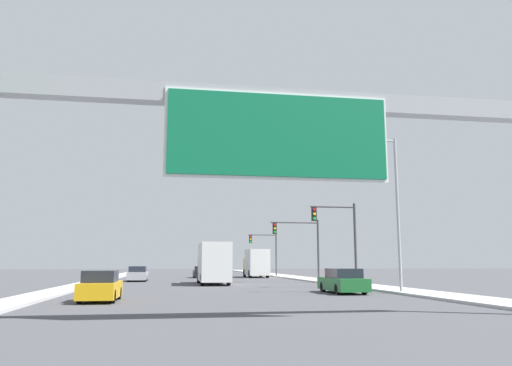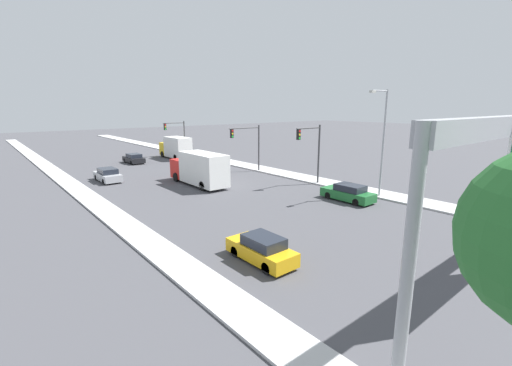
# 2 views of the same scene
# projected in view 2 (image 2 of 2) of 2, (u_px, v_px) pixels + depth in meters

# --- Properties ---
(sidewalk_right) EXTENTS (3.00, 120.00, 0.15)m
(sidewalk_right) POSITION_uv_depth(u_px,v_px,m) (215.00, 159.00, 54.59)
(sidewalk_right) COLOR #B9B9B9
(sidewalk_right) RESTS_ON ground
(median_strip_left) EXTENTS (2.00, 120.00, 0.15)m
(median_strip_left) POSITION_uv_depth(u_px,v_px,m) (60.00, 177.00, 40.88)
(median_strip_left) COLOR #B9B9B9
(median_strip_left) RESTS_ON ground
(car_near_left) EXTENTS (1.71, 4.27, 1.51)m
(car_near_left) POSITION_uv_depth(u_px,v_px,m) (262.00, 249.00, 18.55)
(car_near_left) COLOR gold
(car_near_left) RESTS_ON ground
(car_far_right) EXTENTS (1.87, 4.74, 1.51)m
(car_far_right) POSITION_uv_depth(u_px,v_px,m) (108.00, 175.00, 38.64)
(car_far_right) COLOR #A5A8AD
(car_far_right) RESTS_ON ground
(car_mid_left) EXTENTS (1.88, 4.79, 1.52)m
(car_mid_left) POSITION_uv_depth(u_px,v_px,m) (348.00, 193.00, 30.59)
(car_mid_left) COLOR #1E662D
(car_mid_left) RESTS_ON ground
(car_mid_right) EXTENTS (1.90, 4.47, 1.42)m
(car_mid_right) POSITION_uv_depth(u_px,v_px,m) (134.00, 159.00, 51.10)
(car_mid_right) COLOR black
(car_mid_right) RESTS_ON ground
(truck_box_primary) EXTENTS (2.47, 7.12, 3.51)m
(truck_box_primary) POSITION_uv_depth(u_px,v_px,m) (176.00, 148.00, 55.30)
(truck_box_primary) COLOR yellow
(truck_box_primary) RESTS_ON ground
(truck_box_secondary) EXTENTS (2.46, 8.67, 3.55)m
(truck_box_secondary) POSITION_uv_depth(u_px,v_px,m) (200.00, 169.00, 36.45)
(truck_box_secondary) COLOR red
(truck_box_secondary) RESTS_ON ground
(traffic_light_near_intersection) EXTENTS (3.61, 0.32, 6.41)m
(traffic_light_near_intersection) POSITION_uv_depth(u_px,v_px,m) (312.00, 146.00, 35.86)
(traffic_light_near_intersection) COLOR #3D3D3F
(traffic_light_near_intersection) RESTS_ON ground
(traffic_light_mid_block) EXTENTS (4.74, 0.32, 5.97)m
(traffic_light_mid_block) POSITION_uv_depth(u_px,v_px,m) (250.00, 141.00, 43.13)
(traffic_light_mid_block) COLOR #3D3D3F
(traffic_light_mid_block) RESTS_ON ground
(traffic_light_far_intersection) EXTENTS (3.92, 0.32, 5.86)m
(traffic_light_far_intersection) POSITION_uv_depth(u_px,v_px,m) (178.00, 133.00, 58.35)
(traffic_light_far_intersection) COLOR #3D3D3F
(traffic_light_far_intersection) RESTS_ON ground
(street_lamp_right) EXTENTS (2.71, 0.28, 9.75)m
(street_lamp_right) POSITION_uv_depth(u_px,v_px,m) (382.00, 136.00, 30.58)
(street_lamp_right) COLOR #9EA0A5
(street_lamp_right) RESTS_ON ground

